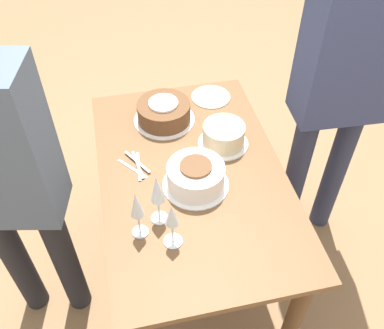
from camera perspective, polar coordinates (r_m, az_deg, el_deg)
name	(u,v)px	position (r m, az deg, el deg)	size (l,w,h in m)	color
ground_plane	(192,266)	(2.42, 0.00, -13.44)	(12.00, 12.00, 0.00)	#8E6B47
dining_table	(192,194)	(1.92, 0.00, -3.98)	(1.23, 0.78, 0.76)	brown
cake_center_white	(196,176)	(1.72, 0.50, -1.56)	(0.27, 0.27, 0.12)	white
cake_front_chocolate	(164,112)	(2.04, -3.77, 7.00)	(0.29, 0.29, 0.11)	white
cake_back_decorated	(224,135)	(1.91, 4.23, 3.89)	(0.23, 0.23, 0.10)	white
wine_glass_near	(172,218)	(1.48, -2.71, -7.15)	(0.07, 0.07, 0.21)	silver
wine_glass_far	(157,191)	(1.53, -4.68, -3.52)	(0.07, 0.07, 0.24)	silver
wine_glass_extra	(137,207)	(1.51, -7.39, -5.60)	(0.06, 0.06, 0.22)	silver
dessert_plate_left	(211,97)	(2.20, 2.53, 8.99)	(0.20, 0.20, 0.01)	beige
fork_pile	(137,165)	(1.85, -7.40, -0.11)	(0.19, 0.13, 0.01)	silver
person_cutting	(1,175)	(1.68, -24.12, -1.29)	(0.30, 0.44, 1.58)	#232328
person_watching	(346,73)	(1.97, 19.84, 11.35)	(0.24, 0.41, 1.73)	#2D334C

